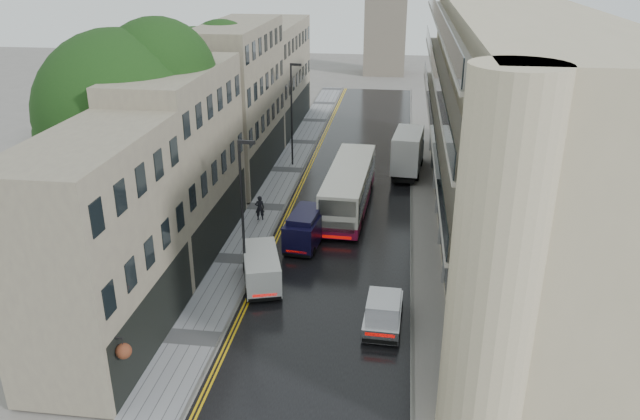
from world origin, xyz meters
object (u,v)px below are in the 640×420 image
(pedestrian, at_px, (260,208))
(tree_far, at_px, (199,103))
(white_van, at_px, (247,283))
(tree_near, at_px, (124,142))
(silver_hatchback, at_px, (364,326))
(white_lorry, at_px, (394,157))
(cream_bus, at_px, (325,204))
(navy_van, at_px, (286,235))
(lamp_post_near, at_px, (242,214))
(lamp_post_far, at_px, (292,116))

(pedestrian, bearing_deg, tree_far, -69.09)
(white_van, bearing_deg, tree_far, 97.06)
(tree_near, distance_m, white_van, 11.47)
(tree_far, bearing_deg, silver_hatchback, -55.50)
(white_lorry, xyz_separation_m, silver_hatchback, (-0.81, -22.85, -1.12))
(cream_bus, distance_m, pedestrian, 4.55)
(pedestrian, bearing_deg, tree_near, 19.31)
(navy_van, bearing_deg, lamp_post_near, -105.04)
(tree_near, distance_m, white_lorry, 22.08)
(silver_hatchback, relative_size, navy_van, 0.86)
(cream_bus, bearing_deg, white_lorry, 68.66)
(navy_van, bearing_deg, white_van, -93.67)
(white_lorry, relative_size, white_van, 1.66)
(white_van, bearing_deg, silver_hatchback, -40.94)
(white_van, bearing_deg, white_lorry, 53.36)
(cream_bus, relative_size, lamp_post_near, 1.42)
(white_lorry, distance_m, silver_hatchback, 22.89)
(tree_near, relative_size, silver_hatchback, 3.47)
(cream_bus, height_order, lamp_post_near, lamp_post_near)
(white_van, height_order, pedestrian, white_van)
(silver_hatchback, distance_m, lamp_post_far, 26.68)
(white_lorry, bearing_deg, lamp_post_far, 170.27)
(silver_hatchback, distance_m, pedestrian, 15.40)
(white_van, relative_size, pedestrian, 2.47)
(tree_far, relative_size, silver_hatchback, 3.11)
(lamp_post_near, distance_m, lamp_post_far, 20.67)
(tree_near, relative_size, white_van, 3.22)
(white_van, distance_m, pedestrian, 10.42)
(lamp_post_far, bearing_deg, white_van, -75.86)
(white_van, xyz_separation_m, lamp_post_far, (-1.52, 22.37, 3.43))
(white_lorry, relative_size, pedestrian, 4.09)
(silver_hatchback, bearing_deg, lamp_post_far, 109.51)
(pedestrian, relative_size, lamp_post_near, 0.21)
(cream_bus, xyz_separation_m, navy_van, (-1.84, -4.30, -0.40))
(tree_near, xyz_separation_m, lamp_post_far, (6.84, 17.23, -2.52))
(tree_near, height_order, lamp_post_near, tree_near)
(tree_far, height_order, white_van, tree_far)
(tree_far, distance_m, silver_hatchback, 26.05)
(silver_hatchback, height_order, navy_van, navy_van)
(cream_bus, relative_size, silver_hatchback, 2.90)
(tree_near, bearing_deg, silver_hatchback, -28.48)
(navy_van, bearing_deg, tree_far, 132.44)
(silver_hatchback, bearing_deg, pedestrian, 123.59)
(tree_far, bearing_deg, pedestrian, -50.86)
(navy_van, distance_m, lamp_post_near, 5.23)
(tree_far, distance_m, white_lorry, 15.95)
(lamp_post_far, bearing_deg, white_lorry, -5.01)
(tree_near, height_order, white_van, tree_near)
(white_lorry, height_order, pedestrian, white_lorry)
(pedestrian, bearing_deg, navy_van, 102.05)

